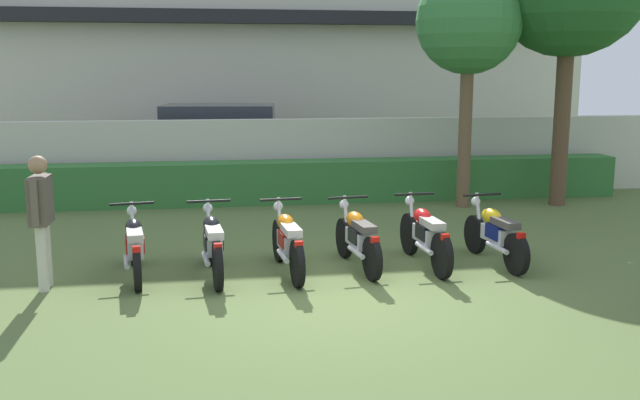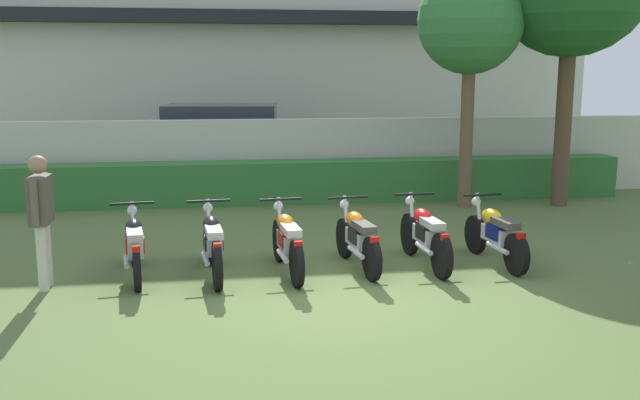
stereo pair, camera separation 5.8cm
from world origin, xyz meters
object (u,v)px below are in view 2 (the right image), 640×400
Objects in this scene: motorcycle_in_row_3 at (357,238)px; motorcycle_in_row_4 at (425,235)px; motorcycle_in_row_0 at (135,245)px; motorcycle_in_row_5 at (495,234)px; inspector_person at (41,210)px; parked_car at (228,143)px; motorcycle_in_row_1 at (212,244)px; tree_near_inspector at (471,23)px; motorcycle_in_row_2 at (287,241)px.

motorcycle_in_row_4 is at bearing -97.43° from motorcycle_in_row_3.
motorcycle_in_row_0 is 1.01× the size of motorcycle_in_row_5.
inspector_person is (-1.08, -0.35, 0.58)m from motorcycle_in_row_0.
parked_car reaches higher than motorcycle_in_row_1.
motorcycle_in_row_4 is at bearing -116.16° from tree_near_inspector.
inspector_person is (-6.12, -0.31, 0.57)m from motorcycle_in_row_5.
motorcycle_in_row_0 is at bearing 86.15° from motorcycle_in_row_4.
motorcycle_in_row_2 is at bearing -133.35° from tree_near_inspector.
motorcycle_in_row_4 is (2.97, 0.12, -0.00)m from motorcycle_in_row_1.
parked_car is 2.74× the size of inspector_person.
motorcycle_in_row_0 is 1.04m from motorcycle_in_row_1.
tree_near_inspector reaches higher than parked_car.
tree_near_inspector reaches higher than motorcycle_in_row_5.
motorcycle_in_row_1 is at bearing 85.09° from motorcycle_in_row_5.
motorcycle_in_row_2 is (1.01, 0.02, -0.01)m from motorcycle_in_row_1.
motorcycle_in_row_0 is at bearing -145.59° from tree_near_inspector.
inspector_person reaches higher than motorcycle_in_row_1.
parked_car is at bearing 4.14° from motorcycle_in_row_3.
parked_car reaches higher than motorcycle_in_row_5.
tree_near_inspector is at bearing -35.42° from parked_car.
inspector_person is (-5.09, -0.34, 0.56)m from motorcycle_in_row_4.
motorcycle_in_row_1 is 1.01m from motorcycle_in_row_2.
tree_near_inspector is at bearing -48.73° from motorcycle_in_row_2.
parked_car is at bearing -0.78° from motorcycle_in_row_2.
parked_car is 2.56× the size of motorcycle_in_row_0.
motorcycle_in_row_2 reaches higher than motorcycle_in_row_3.
motorcycle_in_row_4 is (0.97, -0.00, 0.01)m from motorcycle_in_row_3.
motorcycle_in_row_0 is at bearing 77.80° from motorcycle_in_row_1.
motorcycle_in_row_5 is (4.00, 0.08, -0.01)m from motorcycle_in_row_1.
motorcycle_in_row_0 is 5.04m from motorcycle_in_row_5.
motorcycle_in_row_3 is at bearing -72.20° from parked_car.
parked_car is at bearing 74.29° from inspector_person.
motorcycle_in_row_4 is at bearing -93.16° from motorcycle_in_row_1.
inspector_person reaches higher than motorcycle_in_row_5.
parked_car reaches higher than motorcycle_in_row_3.
motorcycle_in_row_4 is 5.13m from inspector_person.
tree_near_inspector reaches higher than inspector_person.
motorcycle_in_row_1 is at bearing -85.79° from parked_car.
motorcycle_in_row_3 reaches higher than motorcycle_in_row_0.
motorcycle_in_row_1 reaches higher than motorcycle_in_row_5.
motorcycle_in_row_0 is 0.96× the size of motorcycle_in_row_2.
motorcycle_in_row_4 is (4.01, -0.01, 0.02)m from motorcycle_in_row_0.
motorcycle_in_row_5 is at bearing -103.53° from tree_near_inspector.
motorcycle_in_row_4 is (2.65, -8.34, -0.48)m from parked_car.
motorcycle_in_row_5 is 1.06× the size of inspector_person.
motorcycle_in_row_3 is 1.06× the size of inspector_person.
motorcycle_in_row_3 is (1.67, -8.33, -0.49)m from parked_car.
motorcycle_in_row_0 is at bearing 17.89° from inspector_person.
inspector_person is (-2.11, -0.23, 0.56)m from motorcycle_in_row_1.
inspector_person is at bearing 90.09° from motorcycle_in_row_4.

